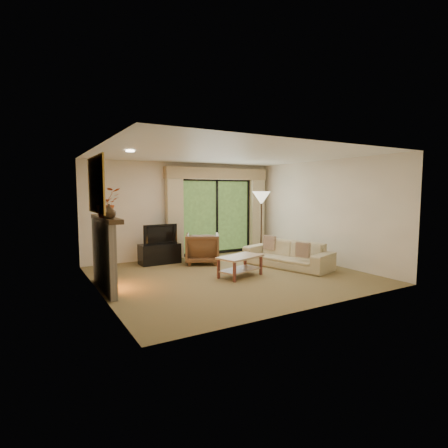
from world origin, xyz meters
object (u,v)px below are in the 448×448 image
media_console (160,254)px  coffee_table (240,266)px  armchair (202,248)px  sofa (287,254)px

media_console → coffee_table: (1.04, -2.16, -0.03)m
media_console → coffee_table: size_ratio=1.01×
armchair → sofa: size_ratio=0.40×
coffee_table → sofa: bearing=-8.3°
media_console → sofa: sofa is taller
sofa → coffee_table: (-1.50, -0.22, -0.09)m
armchair → sofa: bearing=165.0°
media_console → sofa: size_ratio=0.47×
coffee_table → media_console: bearing=99.0°
media_console → armchair: 1.09m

